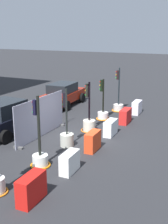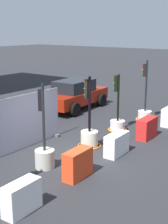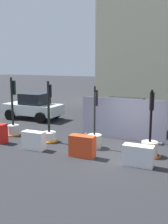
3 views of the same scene
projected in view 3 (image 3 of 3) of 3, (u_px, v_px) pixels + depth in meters
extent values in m
plane|color=#26262A|center=(119.00, 152.00, 11.63)|extent=(120.00, 120.00, 0.00)
cylinder|color=silver|center=(13.00, 130.00, 14.32)|extent=(0.57, 0.57, 0.54)
cylinder|color=black|center=(12.00, 102.00, 14.05)|extent=(0.11, 0.11, 2.48)
cube|color=black|center=(13.00, 88.00, 14.04)|extent=(0.19, 0.18, 0.73)
sphere|color=red|center=(15.00, 83.00, 14.07)|extent=(0.11, 0.11, 0.11)
sphere|color=orange|center=(15.00, 88.00, 14.11)|extent=(0.11, 0.11, 0.11)
sphere|color=green|center=(15.00, 92.00, 14.16)|extent=(0.11, 0.11, 0.11)
torus|color=orange|center=(14.00, 135.00, 14.36)|extent=(0.74, 0.74, 0.06)
cylinder|color=silver|center=(49.00, 137.00, 13.16)|extent=(0.63, 0.63, 0.48)
cylinder|color=black|center=(49.00, 107.00, 12.91)|extent=(0.11, 0.11, 2.43)
cube|color=black|center=(49.00, 91.00, 12.89)|extent=(0.18, 0.14, 0.60)
sphere|color=red|center=(50.00, 87.00, 12.93)|extent=(0.11, 0.11, 0.11)
sphere|color=orange|center=(50.00, 91.00, 12.96)|extent=(0.11, 0.11, 0.11)
sphere|color=green|center=(50.00, 95.00, 13.00)|extent=(0.11, 0.11, 0.11)
torus|color=orange|center=(49.00, 141.00, 13.20)|extent=(0.83, 0.83, 0.08)
cylinder|color=#B7B7A9|center=(94.00, 141.00, 12.20)|extent=(0.64, 0.64, 0.60)
cylinder|color=black|center=(95.00, 111.00, 11.96)|extent=(0.09, 0.09, 2.16)
cube|color=black|center=(96.00, 98.00, 11.94)|extent=(0.17, 0.16, 0.68)
sphere|color=red|center=(97.00, 93.00, 11.97)|extent=(0.09, 0.09, 0.09)
sphere|color=orange|center=(97.00, 98.00, 12.01)|extent=(0.09, 0.09, 0.09)
sphere|color=green|center=(97.00, 103.00, 12.05)|extent=(0.09, 0.09, 0.09)
cylinder|color=beige|center=(150.00, 149.00, 11.11)|extent=(0.66, 0.66, 0.60)
cylinder|color=black|center=(151.00, 116.00, 10.87)|extent=(0.10, 0.10, 2.10)
cube|color=black|center=(152.00, 101.00, 10.88)|extent=(0.17, 0.15, 0.72)
sphere|color=red|center=(152.00, 95.00, 10.91)|extent=(0.10, 0.10, 0.10)
sphere|color=orange|center=(152.00, 101.00, 10.95)|extent=(0.10, 0.10, 0.10)
sphere|color=green|center=(152.00, 107.00, 10.99)|extent=(0.10, 0.10, 0.10)
torus|color=orange|center=(149.00, 155.00, 11.16)|extent=(0.91, 0.91, 0.05)
cube|color=white|center=(34.00, 140.00, 11.95)|extent=(1.04, 0.46, 0.80)
cube|color=red|center=(82.00, 146.00, 10.99)|extent=(1.06, 0.46, 0.88)
cube|color=silver|center=(138.00, 156.00, 10.02)|extent=(1.13, 0.49, 0.78)
cube|color=black|center=(126.00, 118.00, 15.35)|extent=(4.11, 2.07, 0.68)
cube|color=black|center=(123.00, 105.00, 15.33)|extent=(2.10, 1.75, 0.76)
cylinder|color=black|center=(153.00, 123.00, 15.69)|extent=(0.70, 0.31, 0.69)
cylinder|color=black|center=(142.00, 130.00, 13.96)|extent=(0.70, 0.31, 0.69)
cylinder|color=black|center=(112.00, 119.00, 16.87)|extent=(0.70, 0.31, 0.69)
cylinder|color=black|center=(98.00, 125.00, 15.14)|extent=(0.70, 0.31, 0.69)
cube|color=silver|center=(33.00, 109.00, 18.44)|extent=(3.94, 1.81, 0.67)
cube|color=black|center=(35.00, 99.00, 18.26)|extent=(1.66, 1.56, 0.73)
cylinder|color=black|center=(56.00, 113.00, 18.82)|extent=(0.70, 0.29, 0.70)
cylinder|color=black|center=(41.00, 118.00, 17.17)|extent=(0.70, 0.29, 0.70)
cylinder|color=black|center=(27.00, 110.00, 19.83)|extent=(0.70, 0.29, 0.70)
cylinder|color=black|center=(10.00, 115.00, 18.18)|extent=(0.70, 0.29, 0.70)
cube|color=beige|center=(165.00, 24.00, 23.85)|extent=(10.10, 7.18, 14.11)
cube|color=#9294A9|center=(122.00, 119.00, 13.44)|extent=(4.29, 0.04, 2.04)
cube|color=#4C4C4C|center=(87.00, 134.00, 14.45)|extent=(0.16, 0.50, 0.10)
cube|color=#4C4C4C|center=(161.00, 143.00, 12.77)|extent=(0.16, 0.50, 0.10)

